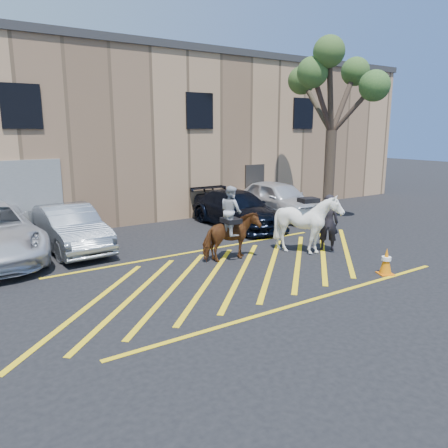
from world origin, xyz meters
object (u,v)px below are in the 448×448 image
saddled_white (308,223)px  tree (334,82)px  mounted_bay (231,231)px  traffic_cone (386,261)px  handler (328,222)px  car_white_suv (278,199)px  car_blue_suv (237,209)px  car_silver_sedan (69,228)px

saddled_white → tree: size_ratio=0.27×
mounted_bay → tree: (6.78, 2.55, 4.78)m
traffic_cone → handler: bearing=79.4°
car_white_suv → handler: handler is taller
mounted_bay → saddled_white: mounted_bay is taller
saddled_white → traffic_cone: (0.32, -2.69, -0.59)m
saddled_white → mounted_bay: bearing=164.5°
handler → traffic_cone: bearing=124.1°
car_white_suv → saddled_white: saddled_white is taller
car_white_suv → car_blue_suv: bearing=-167.2°
saddled_white → tree: tree is taller
car_blue_suv → traffic_cone: size_ratio=6.69×
car_silver_sedan → mounted_bay: (3.68, -3.86, 0.18)m
traffic_cone → tree: 8.92m
handler → mounted_bay: mounted_bay is taller
tree → car_white_suv: bearing=125.2°
tree → saddled_white: bearing=-143.3°
car_blue_suv → tree: (3.92, -1.15, 4.98)m
car_white_suv → saddled_white: bearing=-122.2°
traffic_cone → mounted_bay: bearing=129.3°
car_blue_suv → tree: bearing=-15.7°
car_blue_suv → car_white_suv: (2.66, 0.63, 0.10)m
handler → tree: size_ratio=0.25×
car_silver_sedan → tree: (10.46, -1.31, 4.97)m
mounted_bay → saddled_white: (2.45, -0.68, 0.05)m
car_silver_sedan → car_blue_suv: (6.54, -0.16, -0.01)m
handler → saddled_white: bearing=37.3°
car_blue_suv → handler: bearing=-84.5°
car_white_suv → handler: bearing=-114.6°
car_blue_suv → handler: size_ratio=2.68×
traffic_cone → car_white_suv: bearing=70.3°
handler → tree: 6.81m
car_silver_sedan → tree: size_ratio=0.60×
car_white_suv → traffic_cone: car_white_suv is taller
handler → traffic_cone: 2.69m
tree → mounted_bay: bearing=-159.4°
car_silver_sedan → mounted_bay: mounted_bay is taller
traffic_cone → car_silver_sedan: bearing=131.7°
car_blue_suv → saddled_white: (-0.42, -4.38, 0.25)m
car_silver_sedan → car_blue_suv: 6.54m
traffic_cone → tree: size_ratio=0.10×
traffic_cone → tree: bearing=55.9°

